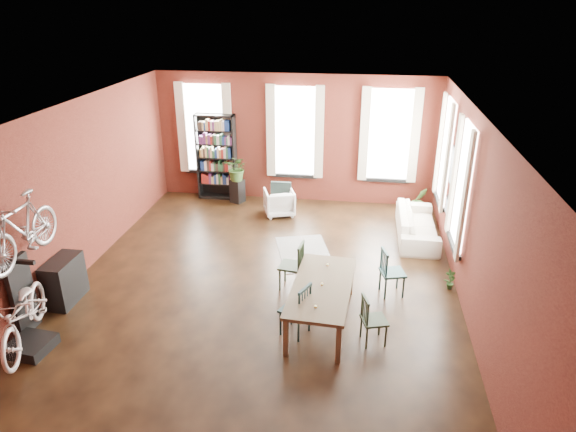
% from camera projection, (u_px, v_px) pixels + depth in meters
% --- Properties ---
extents(room, '(9.00, 9.04, 3.22)m').
position_uv_depth(room, '(280.00, 166.00, 9.02)').
color(room, black).
rests_on(room, ground).
extents(dining_table, '(1.04, 2.08, 0.69)m').
position_uv_depth(dining_table, '(321.00, 304.00, 8.25)').
color(dining_table, brown).
rests_on(dining_table, ground).
extents(dining_chair_a, '(0.53, 0.53, 0.88)m').
position_uv_depth(dining_chair_a, '(295.00, 309.00, 7.94)').
color(dining_chair_a, '#173234').
rests_on(dining_chair_a, ground).
extents(dining_chair_b, '(0.46, 0.46, 0.89)m').
position_uv_depth(dining_chair_b, '(291.00, 266.00, 9.21)').
color(dining_chair_b, black).
rests_on(dining_chair_b, ground).
extents(dining_chair_c, '(0.46, 0.46, 0.79)m').
position_uv_depth(dining_chair_c, '(374.00, 320.00, 7.75)').
color(dining_chair_c, '#1F301C').
rests_on(dining_chair_c, ground).
extents(dining_chair_d, '(0.49, 0.49, 0.87)m').
position_uv_depth(dining_chair_d, '(393.00, 272.00, 9.00)').
color(dining_chair_d, '#1C3D3E').
rests_on(dining_chair_d, ground).
extents(bookshelf, '(1.00, 0.32, 2.20)m').
position_uv_depth(bookshelf, '(217.00, 157.00, 13.08)').
color(bookshelf, black).
rests_on(bookshelf, ground).
extents(white_armchair, '(0.85, 0.82, 0.70)m').
position_uv_depth(white_armchair, '(279.00, 201.00, 12.34)').
color(white_armchair, silver).
rests_on(white_armchair, ground).
extents(cream_sofa, '(0.61, 2.08, 0.81)m').
position_uv_depth(cream_sofa, '(418.00, 220.00, 11.15)').
color(cream_sofa, beige).
rests_on(cream_sofa, ground).
extents(striped_rug, '(1.43, 1.85, 0.01)m').
position_uv_depth(striped_rug, '(304.00, 253.00, 10.60)').
color(striped_rug, black).
rests_on(striped_rug, ground).
extents(bike_trainer, '(0.63, 0.63, 0.17)m').
position_uv_depth(bike_trainer, '(31.00, 346.00, 7.68)').
color(bike_trainer, black).
rests_on(bike_trainer, ground).
extents(bike_wall_rack, '(0.16, 0.60, 1.30)m').
position_uv_depth(bike_wall_rack, '(22.00, 295.00, 7.91)').
color(bike_wall_rack, black).
rests_on(bike_wall_rack, ground).
extents(console_table, '(0.40, 0.80, 0.80)m').
position_uv_depth(console_table, '(64.00, 281.00, 8.81)').
color(console_table, black).
rests_on(console_table, ground).
extents(plant_stand, '(0.39, 0.39, 0.59)m').
position_uv_depth(plant_stand, '(237.00, 191.00, 13.11)').
color(plant_stand, black).
rests_on(plant_stand, ground).
extents(plant_by_sofa, '(0.51, 0.72, 0.29)m').
position_uv_depth(plant_by_sofa, '(418.00, 207.00, 12.51)').
color(plant_by_sofa, '#3A6327').
rests_on(plant_by_sofa, ground).
extents(plant_small, '(0.35, 0.43, 0.14)m').
position_uv_depth(plant_small, '(449.00, 286.00, 9.29)').
color(plant_small, '#235020').
rests_on(plant_small, ground).
extents(bicycle_floor, '(0.91, 1.12, 1.85)m').
position_uv_depth(bicycle_floor, '(17.00, 288.00, 7.27)').
color(bicycle_floor, beige).
rests_on(bicycle_floor, bike_trainer).
extents(bicycle_hung, '(0.47, 1.00, 1.66)m').
position_uv_depth(bicycle_hung, '(17.00, 208.00, 7.29)').
color(bicycle_hung, '#A5A8AD').
rests_on(bicycle_hung, bike_wall_rack).
extents(plant_on_stand, '(0.69, 0.75, 0.52)m').
position_uv_depth(plant_on_stand, '(238.00, 171.00, 12.85)').
color(plant_on_stand, '#365D25').
rests_on(plant_on_stand, plant_stand).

